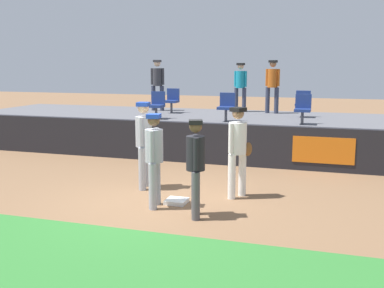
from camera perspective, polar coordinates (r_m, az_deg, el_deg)
ground_plane at (r=8.86m, az=-4.14°, el=-7.52°), size 60.00×60.00×0.00m
grass_foreground_strip at (r=6.49m, az=-13.57°, el=-14.42°), size 18.00×2.80×0.01m
first_base at (r=8.88m, az=-1.95°, el=-7.18°), size 0.40×0.40×0.08m
player_fielder_home at (r=9.10m, az=5.79°, el=-0.25°), size 0.52×0.49×1.82m
player_runner_visitor at (r=8.46m, az=-4.75°, el=-1.22°), size 0.38×0.49×1.76m
player_coach_visitor at (r=9.79m, az=-6.04°, el=0.64°), size 0.39×0.52×1.87m
player_umpire at (r=7.87m, az=0.45°, el=-2.21°), size 0.41×0.46×1.72m
field_wall at (r=12.28m, az=2.48°, el=0.06°), size 18.00×0.26×1.10m
bleacher_platform at (r=14.76m, az=5.01°, el=1.47°), size 18.00×4.80×0.99m
seat_front_left at (r=14.20m, az=-4.42°, el=5.07°), size 0.45×0.44×0.84m
seat_front_right at (r=13.21m, az=13.70°, el=4.46°), size 0.44×0.44×0.84m
seat_back_left at (r=15.93m, az=-2.51°, el=5.62°), size 0.45×0.44×0.84m
seat_front_center at (r=13.54m, az=4.34°, el=4.84°), size 0.46×0.44×0.84m
seat_back_right at (r=15.01m, az=13.70°, el=5.09°), size 0.46×0.44×0.84m
spectator_hooded at (r=15.98m, az=10.04°, el=7.56°), size 0.50×0.41×1.81m
spectator_capped at (r=16.37m, az=6.07°, el=7.52°), size 0.47×0.39×1.72m
spectator_casual at (r=16.72m, az=-4.34°, el=7.82°), size 0.51×0.37×1.83m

